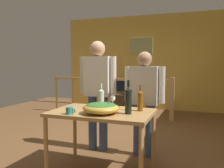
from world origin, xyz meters
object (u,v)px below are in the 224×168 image
Objects in this scene: framed_picture at (141,46)px; person_standing_left at (98,86)px; wine_bottle_clear at (101,98)px; wine_glass at (113,99)px; wine_bottle_dark at (128,100)px; stair_railing at (127,92)px; serving_table at (102,118)px; wine_bottle_amber at (140,100)px; salad_bowl at (101,107)px; person_standing_right at (144,95)px; mug_teal at (70,111)px; tv_console at (125,102)px; flat_screen_tv at (125,86)px.

person_standing_left is (0.16, -3.60, -0.86)m from framed_picture.
framed_picture is 4.30m from wine_bottle_clear.
framed_picture is 4.16m from wine_glass.
wine_glass is at bearing 131.30° from wine_bottle_dark.
wine_glass is (0.61, -2.74, 0.24)m from stair_railing.
wine_glass is at bearing 84.96° from serving_table.
framed_picture is 4.36m from wine_bottle_amber.
salad_bowl is 1.10× the size of wine_bottle_dark.
person_standing_right reaches higher than serving_table.
wine_bottle_amber is 2.68× the size of mug_teal.
stair_railing is at bearing 102.65° from wine_glass.
salad_bowl is at bearing -142.47° from wine_bottle_amber.
framed_picture reaches higher than wine_bottle_dark.
wine_glass is 0.20m from wine_bottle_clear.
stair_railing is 7.65× the size of salad_bowl.
serving_table is 3.83× the size of wine_bottle_amber.
wine_glass reaches higher than serving_table.
framed_picture reaches higher than tv_console.
mug_teal is (0.31, -3.34, 0.17)m from stair_railing.
salad_bowl is at bearing -164.76° from wine_bottle_dark.
wine_bottle_clear reaches higher than serving_table.
person_standing_left is 1.11× the size of person_standing_right.
person_standing_right is at bearing 57.74° from mug_teal.
tv_console is 7.61× the size of mug_teal.
flat_screen_tv is 1.46× the size of wine_bottle_dark.
wine_bottle_dark is 0.26× the size of person_standing_right.
mug_teal is (-0.27, -0.30, 0.12)m from serving_table.
wine_bottle_clear is (0.86, -3.88, 0.69)m from tv_console.
wine_bottle_amber reaches higher than flat_screen_tv.
person_standing_right reaches higher than tv_console.
salad_bowl is 0.49m from wine_bottle_amber.
wine_bottle_clear is at bearing 54.65° from person_standing_right.
wine_bottle_dark is 0.46m from wine_bottle_clear.
serving_table is at bearing -95.04° from wine_glass.
tv_console is 3.89m from wine_glass.
wine_bottle_clear is at bearing 64.70° from mug_teal.
framed_picture is at bearing 96.97° from serving_table.
wine_bottle_clear is (-0.07, 0.14, 0.22)m from serving_table.
framed_picture is 1.59× the size of salad_bowl.
serving_table is 0.43m from wine_bottle_dark.
flat_screen_tv is (-0.40, -0.32, -1.18)m from framed_picture.
wine_bottle_clear reaches higher than flat_screen_tv.
person_standing_right is at bearing 53.09° from wine_bottle_clear.
framed_picture is 1.71m from tv_console.
tv_console is 3.61m from person_standing_right.
mug_teal is at bearing -116.32° from wine_glass.
person_standing_left is at bearing -80.35° from tv_console.
wine_bottle_clear is (0.52, -2.91, 0.27)m from stair_railing.
tv_console is 2.84× the size of wine_bottle_amber.
tv_console is 0.54× the size of person_standing_left.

